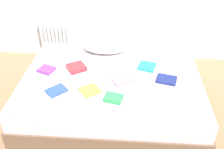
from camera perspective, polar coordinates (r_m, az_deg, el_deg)
The scene contains 12 objects.
ground_plane at distance 3.19m, azimuth -0.06°, elevation -7.65°, with size 8.00×8.00×0.00m, color #93704C.
bed at distance 3.03m, azimuth -0.07°, elevation -4.17°, with size 2.00×1.50×0.50m.
radiator at distance 4.15m, azimuth -12.50°, elevation 8.13°, with size 0.46×0.04×0.48m.
pillow at distance 3.32m, azimuth -1.40°, elevation 6.30°, with size 0.57×0.33×0.16m, color white.
textbook_green at distance 2.54m, azimuth 0.36°, elevation -5.22°, with size 0.18×0.14×0.04m, color green.
textbook_blue at distance 2.70m, azimuth -12.14°, elevation -3.47°, with size 0.20×0.15×0.02m, color #2847B7.
textbook_lime at distance 2.66m, azimuth -4.89°, elevation -3.49°, with size 0.19×0.18×0.02m, color #8CC638.
textbook_navy at distance 2.86m, azimuth 11.95°, elevation -1.09°, with size 0.21×0.17×0.03m, color navy.
textbook_purple at distance 3.05m, azimuth -14.25°, elevation 1.04°, with size 0.17×0.15×0.03m, color purple.
textbook_pink at distance 2.79m, azimuth 2.55°, elevation -1.22°, with size 0.23×0.13×0.03m, color pink.
textbook_teal at distance 3.04m, azimuth 7.74°, elevation 1.78°, with size 0.19×0.19×0.03m, color teal.
textbook_red at distance 3.00m, azimuth -7.88°, elevation 1.55°, with size 0.19×0.19×0.05m, color red.
Camera 1 is at (0.17, -2.37, 2.13)m, focal length 41.45 mm.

